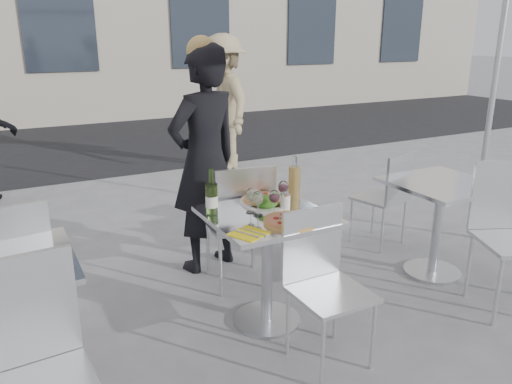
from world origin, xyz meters
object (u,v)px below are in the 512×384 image
carafe (294,181)px  salad_plate (266,203)px  wineglass_white_b (251,196)px  wineglass_red_a (274,197)px  sugar_shaker (285,201)px  side_chair_rnear (509,224)px  main_table (267,246)px  side_table_right (439,209)px  wine_bottle (212,198)px  chair_far (241,216)px  side_chair_lfar (12,264)px  chair_near (322,273)px  side_table_left (1,303)px  pizza_far (264,200)px  napkin_right (320,218)px  napkin_left (249,233)px  side_chair_rfar (389,192)px  woman_diner (205,161)px  pedestrian_b (223,103)px  wineglass_red_b (283,188)px  side_chair_lnear (30,361)px  wineglass_white_a (258,199)px  pizza_near (291,221)px

carafe → salad_plate: bearing=-160.6°
wineglass_white_b → wineglass_red_a: same height
sugar_shaker → side_chair_rnear: bearing=-21.9°
main_table → sugar_shaker: 0.30m
side_table_right → wine_bottle: (-1.81, 0.14, 0.32)m
chair_far → side_chair_lfar: (-1.50, -0.07, -0.01)m
chair_near → side_table_left: bearing=164.0°
pizza_far → carafe: (0.21, -0.03, 0.10)m
napkin_right → napkin_left: bearing=167.5°
side_table_right → wineglass_white_b: wineglass_white_b is taller
side_table_right → side_chair_rfar: (0.04, 0.59, -0.03)m
side_table_left → pizza_far: pizza_far is taller
chair_near → sugar_shaker: size_ratio=8.20×
woman_diner → salad_plate: size_ratio=7.96×
side_table_left → side_chair_rfar: (3.04, 0.59, -0.03)m
salad_plate → carafe: 0.29m
side_table_left → pedestrian_b: 4.80m
side_chair_rfar → wineglass_red_b: 1.47m
side_chair_lnear → wineglass_white_a: bearing=21.2°
woman_diner → wineglass_white_a: (-0.05, -0.96, -0.02)m
wineglass_white_a → wineglass_white_b: same height
side_table_right → chair_near: chair_near is taller
pedestrian_b → wine_bottle: pedestrian_b is taller
main_table → chair_near: chair_near is taller
sugar_shaker → wineglass_white_a: bearing=-172.5°
side_table_right → carafe: 1.25m
woman_diner → napkin_right: (0.25, -1.18, -0.12)m
side_table_right → side_chair_lnear: bearing=-167.8°
side_chair_lnear → side_chair_rnear: size_ratio=0.98×
chair_far → side_chair_lnear: 1.86m
pizza_far → wineglass_white_a: wineglass_white_a is taller
chair_near → wineglass_red_b: 0.67m
salad_plate → napkin_left: bearing=-132.0°
side_chair_lfar → carafe: size_ratio=3.21×
pedestrian_b → chair_near: bearing=-16.4°
woman_diner → wineglass_red_b: 0.86m
side_chair_lfar → napkin_left: bearing=144.6°
chair_near → napkin_left: chair_near is taller
side_chair_lfar → pizza_near: size_ratio=2.82×
main_table → side_table_left: same height
side_table_left → sugar_shaker: bearing=1.1°
wineglass_white_b → side_chair_rfar: bearing=17.9°
chair_near → pizza_far: size_ratio=2.73×
side_chair_rfar → napkin_left: bearing=11.1°
pizza_far → sugar_shaker: sugar_shaker is taller
side_chair_lnear → wineglass_red_b: size_ratio=6.22×
side_chair_lfar → wineglass_red_b: bearing=163.1°
pedestrian_b → chair_far: bearing=-21.5°
side_chair_lfar → wineglass_white_b: bearing=158.9°
main_table → chair_near: size_ratio=0.85×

